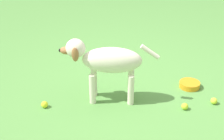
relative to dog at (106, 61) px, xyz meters
name	(u,v)px	position (x,y,z in m)	size (l,w,h in m)	color
ground	(127,90)	(0.26, 0.12, -0.43)	(14.00, 14.00, 0.00)	#548C42
dog	(106,61)	(0.00, 0.00, 0.00)	(0.92, 0.41, 0.65)	silver
tennis_ball_0	(44,105)	(-0.62, 0.01, -0.39)	(0.07, 0.07, 0.07)	yellow
tennis_ball_1	(214,101)	(1.00, -0.36, -0.39)	(0.07, 0.07, 0.07)	#CDE135
tennis_ball_2	(185,106)	(0.68, -0.37, -0.39)	(0.07, 0.07, 0.07)	#C3E22F
water_bowl	(190,85)	(0.92, 0.00, -0.40)	(0.22, 0.22, 0.06)	orange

